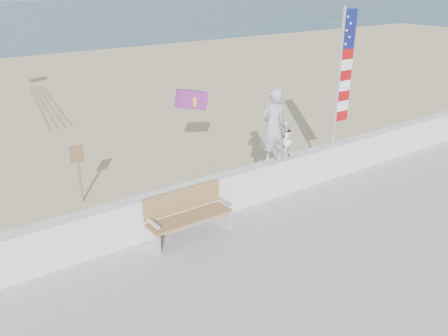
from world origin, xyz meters
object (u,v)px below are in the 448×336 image
Objects in this scene: child at (284,140)px; flag at (342,72)px; adult at (273,126)px; bench at (187,213)px.

flag is at bearing 175.09° from child.
child is (0.38, 0.00, -0.42)m from adult.
bench is (-3.04, -0.45, -0.87)m from child.
child reaches higher than bench.
bench is at bearing 3.60° from child.
adult is 2.46m from flag.
child is 0.27× the size of flag.
adult is at bearing 179.99° from flag.
flag reaches higher than child.
child is 3.20m from bench.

